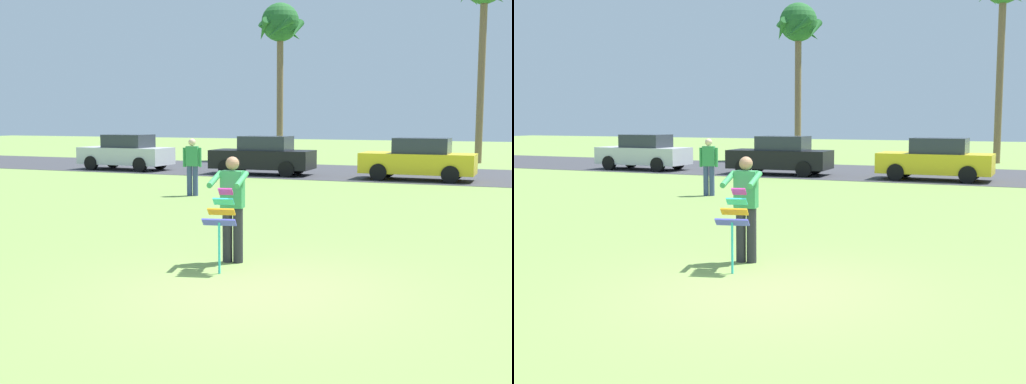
% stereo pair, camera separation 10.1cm
% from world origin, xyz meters
% --- Properties ---
extents(ground_plane, '(120.00, 120.00, 0.00)m').
position_xyz_m(ground_plane, '(0.00, 0.00, 0.00)').
color(ground_plane, olive).
extents(road_strip, '(120.00, 8.00, 0.01)m').
position_xyz_m(road_strip, '(0.00, 19.27, 0.01)').
color(road_strip, '#38383D').
rests_on(road_strip, ground).
extents(person_kite_flyer, '(0.61, 0.70, 1.73)m').
position_xyz_m(person_kite_flyer, '(-1.06, 1.44, 0.95)').
color(person_kite_flyer, '#26262B').
rests_on(person_kite_flyer, ground).
extents(kite_held, '(0.53, 0.70, 1.26)m').
position_xyz_m(kite_held, '(-0.97, 0.83, 0.87)').
color(kite_held, '#D83399').
rests_on(kite_held, ground).
extents(parked_car_silver, '(4.24, 1.91, 1.60)m').
position_xyz_m(parked_car_silver, '(-13.33, 16.87, 0.77)').
color(parked_car_silver, silver).
rests_on(parked_car_silver, ground).
extents(parked_car_black, '(4.26, 1.95, 1.60)m').
position_xyz_m(parked_car_black, '(-6.65, 16.87, 0.77)').
color(parked_car_black, black).
rests_on(parked_car_black, ground).
extents(parked_car_yellow, '(4.23, 1.90, 1.60)m').
position_xyz_m(parked_car_yellow, '(-0.34, 16.87, 0.77)').
color(parked_car_yellow, yellow).
rests_on(parked_car_yellow, ground).
extents(palm_tree_left_near, '(2.58, 2.71, 8.64)m').
position_xyz_m(palm_tree_left_near, '(-9.37, 26.26, 7.22)').
color(palm_tree_left_near, brown).
rests_on(palm_tree_left_near, ground).
extents(person_walker_near, '(0.55, 0.31, 1.73)m').
position_xyz_m(person_walker_near, '(-5.94, 9.27, 0.93)').
color(person_walker_near, '#384772').
rests_on(person_walker_near, ground).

